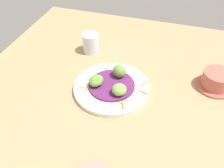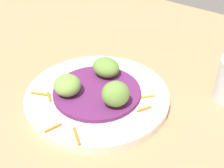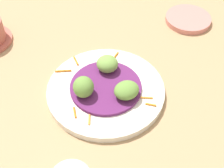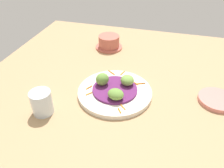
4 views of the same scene
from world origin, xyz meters
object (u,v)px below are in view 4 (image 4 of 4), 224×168
at_px(guac_scoop_left, 102,79).
at_px(terracotta_bowl, 109,42).
at_px(guac_scoop_right, 127,80).
at_px(water_glass, 42,103).
at_px(side_plate_small, 217,99).
at_px(main_plate, 115,92).
at_px(guac_scoop_center, 115,94).

distance_m(guac_scoop_left, terracotta_bowl, 0.33).
bearing_deg(guac_scoop_right, terracotta_bowl, -62.98).
distance_m(guac_scoop_right, water_glass, 0.30).
distance_m(guac_scoop_right, terracotta_bowl, 0.34).
height_order(side_plate_small, water_glass, water_glass).
distance_m(main_plate, guac_scoop_center, 0.06).
relative_size(side_plate_small, water_glass, 1.59).
relative_size(side_plate_small, terracotta_bowl, 0.98).
relative_size(main_plate, guac_scoop_center, 4.79).
relative_size(main_plate, side_plate_small, 2.08).
bearing_deg(main_plate, side_plate_small, -170.90).
xyz_separation_m(guac_scoop_center, guac_scoop_right, (-0.02, -0.09, 0.00)).
bearing_deg(guac_scoop_center, main_plate, -74.62).
xyz_separation_m(main_plate, side_plate_small, (-0.34, -0.05, -0.00)).
bearing_deg(main_plate, guac_scoop_right, -134.62).
bearing_deg(guac_scoop_right, side_plate_small, -176.51).
xyz_separation_m(guac_scoop_left, guac_scoop_center, (-0.06, 0.06, -0.01)).
relative_size(guac_scoop_center, side_plate_small, 0.43).
distance_m(main_plate, guac_scoop_right, 0.06).
bearing_deg(water_glass, main_plate, -142.81).
xyz_separation_m(main_plate, water_glass, (0.20, 0.15, 0.03)).
bearing_deg(side_plate_small, main_plate, 9.10).
bearing_deg(guac_scoop_right, guac_scoop_left, 15.38).
height_order(guac_scoop_right, water_glass, water_glass).
bearing_deg(terracotta_bowl, water_glass, 80.86).
distance_m(side_plate_small, water_glass, 0.58).
bearing_deg(guac_scoop_left, main_plate, 165.38).
height_order(main_plate, water_glass, water_glass).
distance_m(main_plate, guac_scoop_left, 0.06).
xyz_separation_m(side_plate_small, water_glass, (0.54, 0.20, 0.03)).
xyz_separation_m(guac_scoop_right, water_glass, (0.23, 0.18, -0.00)).
distance_m(terracotta_bowl, water_glass, 0.49).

